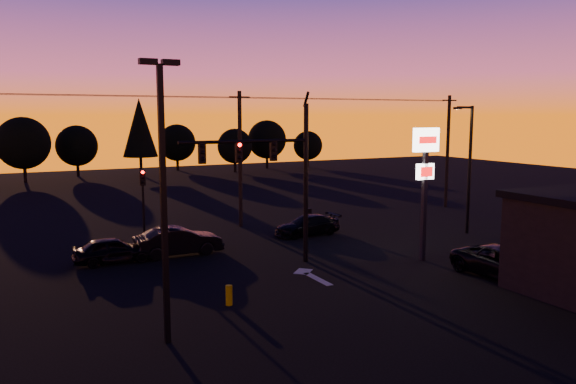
% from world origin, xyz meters
% --- Properties ---
extents(ground, '(120.00, 120.00, 0.00)m').
position_xyz_m(ground, '(0.00, 0.00, 0.00)').
color(ground, black).
rests_on(ground, ground).
extents(lane_arrow, '(1.20, 3.10, 0.01)m').
position_xyz_m(lane_arrow, '(0.50, 1.67, 0.01)').
color(lane_arrow, beige).
rests_on(lane_arrow, ground).
extents(traffic_signal_mast, '(6.79, 0.52, 8.58)m').
position_xyz_m(traffic_signal_mast, '(-0.10, 3.99, 4.94)').
color(traffic_signal_mast, black).
rests_on(traffic_signal_mast, ground).
extents(secondary_signal, '(0.30, 0.31, 4.35)m').
position_xyz_m(secondary_signal, '(-5.00, 11.49, 2.86)').
color(secondary_signal, black).
rests_on(secondary_signal, ground).
extents(parking_lot_light, '(1.25, 0.30, 9.14)m').
position_xyz_m(parking_lot_light, '(-7.50, -3.00, 5.27)').
color(parking_lot_light, black).
rests_on(parking_lot_light, ground).
extents(pylon_sign, '(1.50, 0.28, 6.80)m').
position_xyz_m(pylon_sign, '(7.00, 1.50, 4.91)').
color(pylon_sign, black).
rests_on(pylon_sign, ground).
extents(streetlight, '(1.55, 0.35, 8.00)m').
position_xyz_m(streetlight, '(13.91, 5.50, 4.42)').
color(streetlight, black).
rests_on(streetlight, ground).
extents(utility_pole_1, '(1.40, 0.26, 9.00)m').
position_xyz_m(utility_pole_1, '(2.00, 14.00, 4.59)').
color(utility_pole_1, black).
rests_on(utility_pole_1, ground).
extents(utility_pole_2, '(1.40, 0.26, 9.00)m').
position_xyz_m(utility_pole_2, '(20.00, 14.00, 4.59)').
color(utility_pole_2, black).
rests_on(utility_pole_2, ground).
extents(power_wires, '(36.00, 1.22, 0.07)m').
position_xyz_m(power_wires, '(2.00, 14.00, 8.57)').
color(power_wires, black).
rests_on(power_wires, ground).
extents(bollard, '(0.27, 0.27, 0.80)m').
position_xyz_m(bollard, '(-4.38, -0.49, 0.40)').
color(bollard, '#C4B200').
rests_on(bollard, ground).
extents(tree_2, '(5.77, 5.78, 7.26)m').
position_xyz_m(tree_2, '(-10.00, 48.00, 4.37)').
color(tree_2, black).
rests_on(tree_2, ground).
extents(tree_3, '(4.95, 4.95, 6.22)m').
position_xyz_m(tree_3, '(-4.00, 52.00, 3.75)').
color(tree_3, black).
rests_on(tree_3, ground).
extents(tree_4, '(4.18, 4.18, 9.50)m').
position_xyz_m(tree_4, '(3.00, 49.00, 5.93)').
color(tree_4, black).
rests_on(tree_4, ground).
extents(tree_5, '(4.95, 4.95, 6.22)m').
position_xyz_m(tree_5, '(9.00, 54.00, 3.75)').
color(tree_5, black).
rests_on(tree_5, ground).
extents(tree_6, '(4.54, 4.54, 5.71)m').
position_xyz_m(tree_6, '(15.00, 48.00, 3.43)').
color(tree_6, black).
rests_on(tree_6, ground).
extents(tree_7, '(5.36, 5.36, 6.74)m').
position_xyz_m(tree_7, '(21.00, 51.00, 4.06)').
color(tree_7, black).
rests_on(tree_7, ground).
extents(tree_8, '(4.12, 4.12, 5.19)m').
position_xyz_m(tree_8, '(27.00, 50.00, 3.12)').
color(tree_8, black).
rests_on(tree_8, ground).
extents(car_left, '(3.94, 1.63, 1.33)m').
position_xyz_m(car_left, '(-7.32, 8.17, 0.67)').
color(car_left, black).
rests_on(car_left, ground).
extents(car_mid, '(4.64, 1.65, 1.53)m').
position_xyz_m(car_mid, '(-3.92, 8.24, 0.76)').
color(car_mid, black).
rests_on(car_mid, ground).
extents(car_right, '(4.36, 1.99, 1.24)m').
position_xyz_m(car_right, '(4.66, 9.57, 0.62)').
color(car_right, black).
rests_on(car_right, ground).
extents(suv_parked, '(2.63, 5.24, 1.42)m').
position_xyz_m(suv_parked, '(8.27, -2.76, 0.71)').
color(suv_parked, black).
rests_on(suv_parked, ground).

